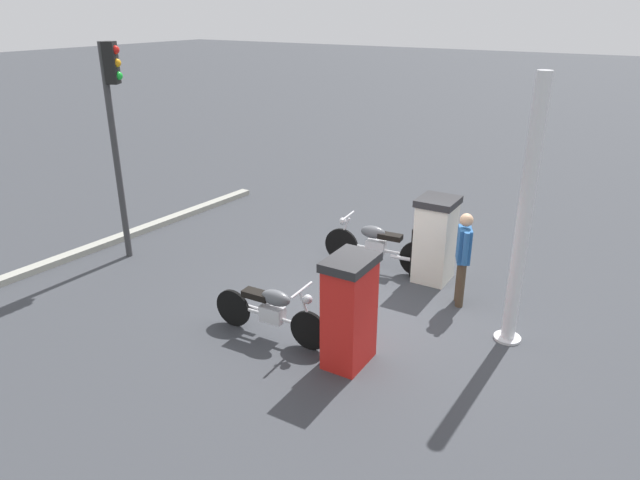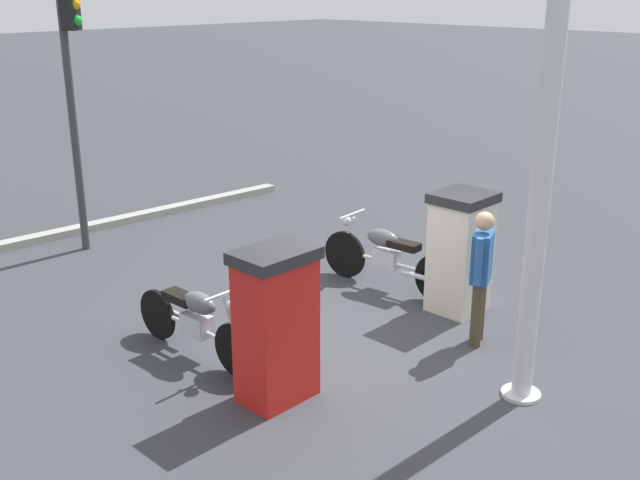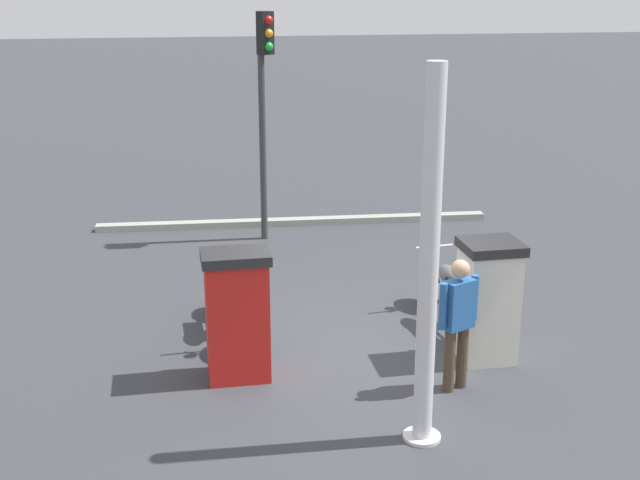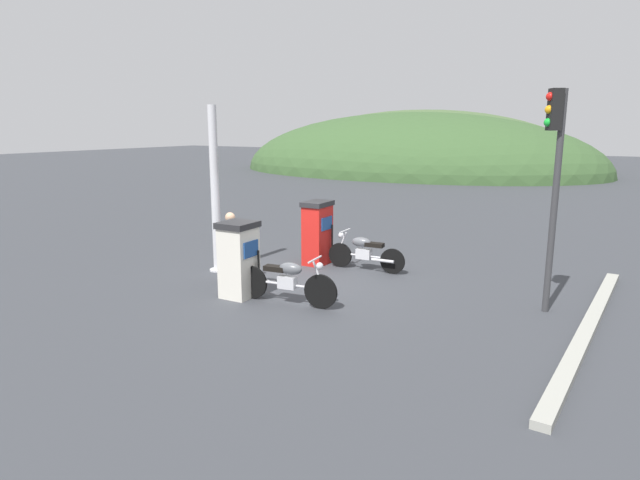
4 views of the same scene
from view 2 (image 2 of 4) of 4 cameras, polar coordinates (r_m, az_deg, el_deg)
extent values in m
plane|color=#383A3F|center=(9.11, 2.07, -7.15)|extent=(120.00, 120.00, 0.00)
cube|color=silver|center=(9.69, 10.51, -1.26)|extent=(0.61, 0.66, 1.43)
cube|color=#1E478C|center=(9.75, 9.09, 0.91)|extent=(0.04, 0.45, 0.32)
cube|color=#262628|center=(9.45, 10.79, 3.16)|extent=(0.67, 0.72, 0.12)
cylinder|color=black|center=(9.79, 8.11, -2.25)|extent=(0.04, 0.04, 0.93)
cube|color=red|center=(7.50, -3.32, -6.89)|extent=(0.52, 0.73, 1.47)
cube|color=#1E478C|center=(7.55, -4.76, -4.05)|extent=(0.04, 0.51, 0.32)
cube|color=#262628|center=(7.19, -3.44, -1.17)|extent=(0.57, 0.81, 0.12)
cylinder|color=black|center=(7.68, -6.05, -8.17)|extent=(0.04, 0.04, 0.96)
cylinder|color=black|center=(10.74, 1.89, -1.09)|extent=(0.68, 0.13, 0.67)
cylinder|color=black|center=(9.96, 8.88, -2.93)|extent=(0.68, 0.13, 0.67)
cube|color=silver|center=(10.32, 5.04, -1.40)|extent=(0.38, 0.24, 0.24)
cylinder|color=silver|center=(10.31, 5.26, -1.72)|extent=(1.14, 0.17, 0.05)
ellipsoid|color=#595B60|center=(10.26, 4.76, 0.15)|extent=(0.50, 0.27, 0.24)
cube|color=black|center=(10.10, 6.35, -0.40)|extent=(0.46, 0.25, 0.10)
cylinder|color=silver|center=(10.61, 2.08, 0.39)|extent=(0.26, 0.07, 0.57)
cylinder|color=silver|center=(10.47, 2.45, 1.96)|extent=(0.10, 0.56, 0.04)
sphere|color=silver|center=(10.56, 2.00, 1.44)|extent=(0.15, 0.15, 0.14)
cylinder|color=silver|center=(9.95, 7.54, -2.77)|extent=(0.55, 0.13, 0.07)
cylinder|color=black|center=(8.13, -6.41, -8.26)|extent=(0.61, 0.08, 0.60)
cylinder|color=black|center=(9.11, -12.14, -5.51)|extent=(0.61, 0.08, 0.60)
cube|color=silver|center=(8.53, -9.27, -6.31)|extent=(0.37, 0.22, 0.24)
cylinder|color=silver|center=(8.59, -9.47, -6.51)|extent=(1.02, 0.10, 0.05)
ellipsoid|color=#595B60|center=(8.36, -9.07, -4.72)|extent=(0.49, 0.24, 0.24)
cube|color=black|center=(8.63, -10.49, -4.27)|extent=(0.45, 0.22, 0.10)
cylinder|color=silver|center=(8.03, -6.68, -6.26)|extent=(0.26, 0.05, 0.57)
cylinder|color=silver|center=(7.96, -7.15, -4.00)|extent=(0.06, 0.56, 0.04)
sphere|color=silver|center=(7.93, -6.64, -4.99)|extent=(0.15, 0.15, 0.14)
cylinder|color=silver|center=(9.01, -10.78, -5.54)|extent=(0.55, 0.10, 0.07)
cylinder|color=#473828|center=(8.86, 11.72, -5.60)|extent=(0.17, 0.17, 0.77)
cylinder|color=#473828|center=(9.04, 11.94, -5.10)|extent=(0.17, 0.17, 0.77)
cube|color=#265999|center=(8.70, 12.13, -1.28)|extent=(0.33, 0.41, 0.58)
cylinder|color=#265999|center=(8.46, 11.88, -1.62)|extent=(0.12, 0.12, 0.55)
cylinder|color=#265999|center=(8.91, 12.39, -0.61)|extent=(0.12, 0.12, 0.55)
sphere|color=tan|center=(8.56, 12.32, 1.40)|extent=(0.28, 0.28, 0.21)
cylinder|color=#38383A|center=(12.05, -18.13, 8.54)|extent=(0.16, 0.16, 4.06)
cube|color=black|center=(11.82, -18.39, 16.52)|extent=(0.29, 0.31, 0.72)
sphere|color=orange|center=(11.76, -17.96, 16.55)|extent=(0.20, 0.20, 0.15)
sphere|color=green|center=(11.77, -17.85, 15.49)|extent=(0.20, 0.20, 0.15)
cylinder|color=silver|center=(7.37, 16.14, 1.98)|extent=(0.20, 0.20, 3.89)
cylinder|color=silver|center=(8.12, 14.91, -11.14)|extent=(0.40, 0.40, 0.04)
cube|color=#9E9E93|center=(13.48, -16.39, 1.08)|extent=(0.62, 7.57, 0.12)
camera|label=1|loc=(2.45, -91.23, 15.84)|focal=32.33mm
camera|label=3|loc=(5.67, 93.23, 5.68)|focal=46.83mm
camera|label=4|loc=(19.89, 8.62, 17.02)|focal=30.55mm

